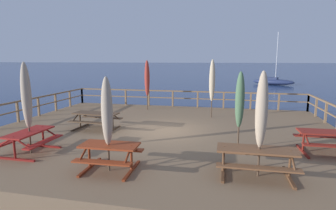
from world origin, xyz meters
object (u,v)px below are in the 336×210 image
at_px(patio_umbrella_tall_front, 107,112).
at_px(patio_umbrella_tall_back_left, 262,110).
at_px(patio_umbrella_tall_back_right, 147,78).
at_px(sailboat_distant, 273,81).
at_px(picnic_table_front_right, 96,117).
at_px(picnic_table_mid_centre, 110,151).
at_px(patio_umbrella_short_mid, 26,96).
at_px(picnic_table_mid_left, 29,137).
at_px(picnic_table_front_left, 327,138).
at_px(patio_umbrella_tall_mid_right, 212,81).
at_px(picnic_table_back_left, 256,156).
at_px(patio_umbrella_tall_mid_left, 240,100).

xyz_separation_m(patio_umbrella_tall_front, patio_umbrella_tall_back_left, (4.15, 0.54, 0.11)).
relative_size(patio_umbrella_tall_back_right, sailboat_distant, 0.40).
height_order(picnic_table_front_right, picnic_table_mid_centre, same).
height_order(picnic_table_front_right, patio_umbrella_short_mid, patio_umbrella_short_mid).
xyz_separation_m(patio_umbrella_tall_front, patio_umbrella_tall_back_right, (-1.69, 9.47, 0.26)).
xyz_separation_m(picnic_table_mid_left, patio_umbrella_tall_back_left, (7.39, -0.25, 1.28)).
xyz_separation_m(patio_umbrella_short_mid, patio_umbrella_tall_back_right, (1.53, 8.69, 0.02)).
height_order(picnic_table_front_left, picnic_table_mid_left, same).
bearing_deg(patio_umbrella_tall_back_left, sailboat_distant, 80.86).
distance_m(picnic_table_mid_centre, sailboat_distant, 37.63).
relative_size(picnic_table_front_left, patio_umbrella_short_mid, 0.60).
distance_m(picnic_table_mid_left, patio_umbrella_tall_mid_right, 9.25).
xyz_separation_m(picnic_table_front_right, patio_umbrella_tall_mid_right, (4.98, 3.72, 1.45)).
xyz_separation_m(patio_umbrella_tall_front, patio_umbrella_short_mid, (-3.21, 0.78, 0.24)).
bearing_deg(picnic_table_back_left, picnic_table_front_right, 151.02).
distance_m(patio_umbrella_tall_mid_left, patio_umbrella_tall_back_left, 2.35).
height_order(picnic_table_front_left, patio_umbrella_tall_back_left, patio_umbrella_tall_back_left).
xyz_separation_m(picnic_table_mid_left, patio_umbrella_tall_mid_left, (6.93, 2.04, 1.20)).
distance_m(picnic_table_mid_left, patio_umbrella_tall_mid_left, 7.33).
relative_size(picnic_table_front_right, picnic_table_mid_left, 1.22).
bearing_deg(picnic_table_front_right, patio_umbrella_tall_back_left, -28.84).
bearing_deg(picnic_table_mid_centre, patio_umbrella_tall_back_left, 6.59).
relative_size(picnic_table_front_left, picnic_table_back_left, 0.88).
distance_m(picnic_table_front_right, sailboat_distant, 34.47).
relative_size(picnic_table_front_left, patio_umbrella_tall_front, 0.69).
relative_size(patio_umbrella_tall_mid_right, patio_umbrella_tall_back_left, 1.10).
bearing_deg(picnic_table_front_right, patio_umbrella_tall_front, -58.85).
distance_m(patio_umbrella_short_mid, sailboat_distant, 37.98).
distance_m(picnic_table_back_left, patio_umbrella_tall_front, 4.27).
distance_m(picnic_table_front_right, patio_umbrella_short_mid, 3.78).
distance_m(picnic_table_front_right, patio_umbrella_tall_back_left, 7.76).
distance_m(picnic_table_front_left, patio_umbrella_short_mid, 10.14).
bearing_deg(picnic_table_front_left, patio_umbrella_tall_mid_left, -178.20).
relative_size(picnic_table_mid_centre, patio_umbrella_tall_mid_right, 0.53).
relative_size(picnic_table_mid_centre, sailboat_distant, 0.22).
bearing_deg(sailboat_distant, patio_umbrella_tall_front, -105.24).
relative_size(patio_umbrella_tall_front, patio_umbrella_tall_back_right, 0.87).
distance_m(picnic_table_back_left, patio_umbrella_short_mid, 7.43).
distance_m(picnic_table_front_right, picnic_table_mid_left, 3.51).
height_order(patio_umbrella_tall_back_left, patio_umbrella_tall_back_right, patio_umbrella_tall_back_right).
height_order(patio_umbrella_tall_mid_right, patio_umbrella_tall_back_left, patio_umbrella_tall_mid_right).
bearing_deg(patio_umbrella_tall_mid_right, patio_umbrella_short_mid, -128.20).
bearing_deg(patio_umbrella_tall_back_left, picnic_table_front_left, 44.35).
bearing_deg(sailboat_distant, patio_umbrella_tall_back_left, -99.14).
bearing_deg(patio_umbrella_tall_back_left, patio_umbrella_tall_front, -172.62).
bearing_deg(patio_umbrella_tall_mid_right, patio_umbrella_tall_back_right, 159.73).
relative_size(picnic_table_front_left, sailboat_distant, 0.24).
relative_size(picnic_table_front_right, patio_umbrella_tall_mid_right, 0.67).
height_order(picnic_table_mid_left, patio_umbrella_tall_back_left, patio_umbrella_tall_back_left).
xyz_separation_m(picnic_table_front_left, patio_umbrella_tall_mid_left, (-2.91, -0.09, 1.20)).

